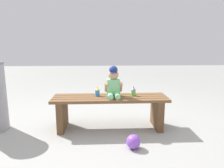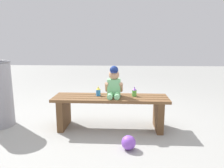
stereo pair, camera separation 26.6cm
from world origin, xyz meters
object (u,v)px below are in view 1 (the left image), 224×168
at_px(park_bench, 110,107).
at_px(sippy_cup_right, 133,91).
at_px(child_figure, 113,83).
at_px(sippy_cup_left, 97,92).
at_px(toy_ball, 133,142).

xyz_separation_m(park_bench, sippy_cup_right, (0.31, 0.05, 0.20)).
height_order(child_figure, sippy_cup_left, child_figure).
relative_size(sippy_cup_right, toy_ball, 0.80).
bearing_deg(child_figure, park_bench, -165.37).
xyz_separation_m(sippy_cup_left, sippy_cup_right, (0.48, 0.00, 0.00)).
xyz_separation_m(sippy_cup_left, toy_ball, (0.40, -0.62, -0.41)).
height_order(child_figure, toy_ball, child_figure).
distance_m(park_bench, child_figure, 0.32).
bearing_deg(toy_ball, sippy_cup_left, 122.41).
bearing_deg(toy_ball, sippy_cup_right, 82.34).
relative_size(park_bench, sippy_cup_right, 12.13).
bearing_deg(child_figure, toy_ball, -72.56).
distance_m(park_bench, sippy_cup_left, 0.26).
xyz_separation_m(child_figure, sippy_cup_left, (-0.21, 0.04, -0.12)).
distance_m(child_figure, sippy_cup_right, 0.30).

